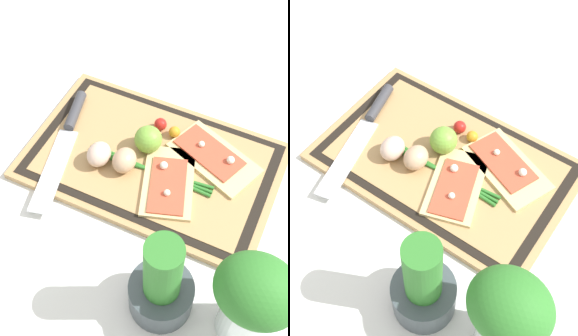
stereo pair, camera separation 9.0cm
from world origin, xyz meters
TOP-DOWN VIEW (x-y plane):
  - ground_plane at (0.00, 0.00)m, footprint 6.00×6.00m
  - cutting_board at (0.00, 0.00)m, footprint 0.50×0.32m
  - pizza_slice_near at (-0.11, -0.05)m, footprint 0.20×0.16m
  - pizza_slice_far at (-0.05, 0.04)m, footprint 0.14×0.19m
  - knife at (0.19, 0.01)m, footprint 0.10×0.30m
  - egg_brown at (0.04, 0.04)m, footprint 0.05×0.06m
  - egg_pink at (0.09, 0.05)m, footprint 0.05×0.06m
  - lime at (0.02, -0.02)m, footprint 0.06×0.06m
  - cherry_tomato_red at (0.02, -0.08)m, footprint 0.03×0.03m
  - cherry_tomato_yellow at (-0.02, -0.07)m, footprint 0.02×0.02m
  - scallion_bunch at (-0.01, 0.03)m, footprint 0.26×0.03m
  - herb_pot at (-0.13, 0.26)m, footprint 0.11×0.11m
  - herb_glass at (-0.26, 0.24)m, footprint 0.12×0.11m

SIDE VIEW (x-z plane):
  - ground_plane at x=0.00m, z-range 0.00..0.00m
  - cutting_board at x=0.00m, z-range 0.00..0.02m
  - scallion_bunch at x=-0.01m, z-range 0.02..0.02m
  - pizza_slice_near at x=-0.11m, z-range 0.01..0.03m
  - pizza_slice_far at x=-0.05m, z-range 0.01..0.03m
  - knife at x=0.19m, z-range 0.01..0.04m
  - cherry_tomato_yellow at x=-0.02m, z-range 0.02..0.04m
  - cherry_tomato_red at x=0.02m, z-range 0.02..0.04m
  - egg_brown at x=0.04m, z-range 0.02..0.06m
  - egg_pink at x=0.09m, z-range 0.02..0.06m
  - lime at x=0.02m, z-range 0.02..0.07m
  - herb_pot at x=-0.13m, z-range -0.03..0.17m
  - herb_glass at x=-0.26m, z-range 0.02..0.23m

